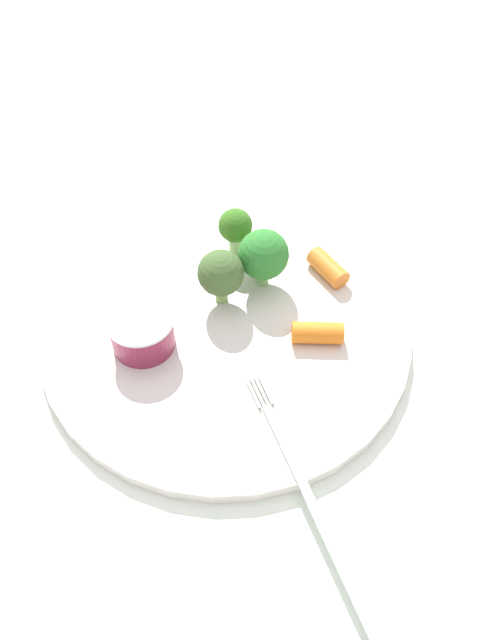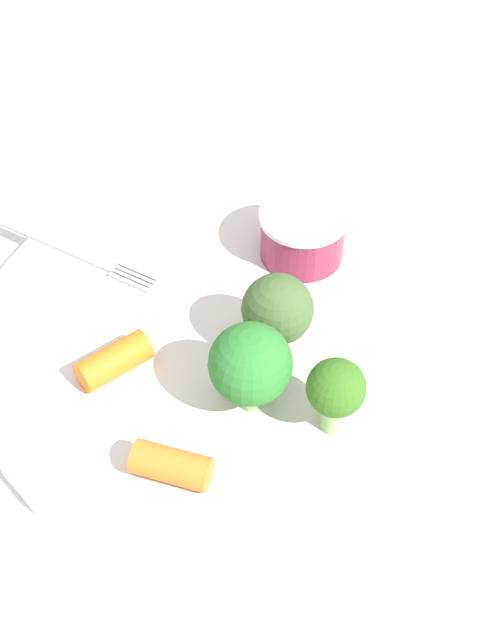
{
  "view_description": "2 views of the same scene",
  "coord_description": "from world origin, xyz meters",
  "px_view_note": "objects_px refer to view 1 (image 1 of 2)",
  "views": [
    {
      "loc": [
        0.32,
        -0.04,
        0.4
      ],
      "look_at": [
        0.01,
        0.01,
        0.02
      ],
      "focal_mm": 33.89,
      "sensor_mm": 36.0,
      "label": 1
    },
    {
      "loc": [
        -0.22,
        0.25,
        0.4
      ],
      "look_at": [
        -0.0,
        0.01,
        0.03
      ],
      "focal_mm": 50.71,
      "sensor_mm": 36.0,
      "label": 2
    }
  ],
  "objects_px": {
    "broccoli_floret_0": "(221,274)",
    "broccoli_floret_1": "(235,227)",
    "carrot_stick_1": "(317,333)",
    "fork": "(304,486)",
    "carrot_stick_0": "(328,268)",
    "broccoli_floret_2": "(263,255)",
    "sauce_cup": "(142,331)",
    "plate": "(225,325)"
  },
  "relations": [
    {
      "from": "broccoli_floret_0",
      "to": "broccoli_floret_1",
      "type": "distance_m",
      "value": 0.06
    },
    {
      "from": "broccoli_floret_1",
      "to": "carrot_stick_1",
      "type": "height_order",
      "value": "broccoli_floret_1"
    },
    {
      "from": "fork",
      "to": "carrot_stick_0",
      "type": "bearing_deg",
      "value": 161.69
    },
    {
      "from": "broccoli_floret_2",
      "to": "fork",
      "type": "height_order",
      "value": "broccoli_floret_2"
    },
    {
      "from": "broccoli_floret_1",
      "to": "carrot_stick_0",
      "type": "relative_size",
      "value": 1.22
    },
    {
      "from": "sauce_cup",
      "to": "carrot_stick_0",
      "type": "bearing_deg",
      "value": 107.76
    },
    {
      "from": "carrot_stick_0",
      "to": "fork",
      "type": "distance_m",
      "value": 0.2
    },
    {
      "from": "carrot_stick_0",
      "to": "fork",
      "type": "height_order",
      "value": "carrot_stick_0"
    },
    {
      "from": "sauce_cup",
      "to": "plate",
      "type": "bearing_deg",
      "value": 101.55
    },
    {
      "from": "broccoli_floret_2",
      "to": "carrot_stick_1",
      "type": "bearing_deg",
      "value": 25.08
    },
    {
      "from": "broccoli_floret_1",
      "to": "broccoli_floret_2",
      "type": "distance_m",
      "value": 0.04
    },
    {
      "from": "broccoli_floret_1",
      "to": "carrot_stick_1",
      "type": "distance_m",
      "value": 0.12
    },
    {
      "from": "broccoli_floret_0",
      "to": "fork",
      "type": "relative_size",
      "value": 0.27
    },
    {
      "from": "sauce_cup",
      "to": "carrot_stick_1",
      "type": "distance_m",
      "value": 0.14
    },
    {
      "from": "broccoli_floret_2",
      "to": "fork",
      "type": "bearing_deg",
      "value": -1.56
    },
    {
      "from": "broccoli_floret_2",
      "to": "carrot_stick_0",
      "type": "xyz_separation_m",
      "value": [
        -0.0,
        0.06,
        -0.02
      ]
    },
    {
      "from": "carrot_stick_1",
      "to": "fork",
      "type": "height_order",
      "value": "carrot_stick_1"
    },
    {
      "from": "plate",
      "to": "broccoli_floret_1",
      "type": "relative_size",
      "value": 6.43
    },
    {
      "from": "plate",
      "to": "carrot_stick_0",
      "type": "height_order",
      "value": "carrot_stick_0"
    },
    {
      "from": "sauce_cup",
      "to": "broccoli_floret_1",
      "type": "xyz_separation_m",
      "value": [
        -0.09,
        0.09,
        0.01
      ]
    },
    {
      "from": "broccoli_floret_0",
      "to": "broccoli_floret_2",
      "type": "distance_m",
      "value": 0.04
    },
    {
      "from": "fork",
      "to": "carrot_stick_1",
      "type": "bearing_deg",
      "value": 162.91
    },
    {
      "from": "fork",
      "to": "sauce_cup",
      "type": "bearing_deg",
      "value": -144.06
    },
    {
      "from": "broccoli_floret_2",
      "to": "carrot_stick_0",
      "type": "relative_size",
      "value": 1.42
    },
    {
      "from": "plate",
      "to": "carrot_stick_1",
      "type": "bearing_deg",
      "value": 66.38
    },
    {
      "from": "sauce_cup",
      "to": "carrot_stick_1",
      "type": "bearing_deg",
      "value": 83.03
    },
    {
      "from": "carrot_stick_0",
      "to": "fork",
      "type": "xyz_separation_m",
      "value": [
        0.19,
        -0.06,
        -0.01
      ]
    },
    {
      "from": "broccoli_floret_0",
      "to": "carrot_stick_1",
      "type": "xyz_separation_m",
      "value": [
        0.05,
        0.07,
        -0.02
      ]
    },
    {
      "from": "broccoli_floret_2",
      "to": "carrot_stick_1",
      "type": "distance_m",
      "value": 0.08
    },
    {
      "from": "plate",
      "to": "fork",
      "type": "height_order",
      "value": "fork"
    },
    {
      "from": "carrot_stick_1",
      "to": "fork",
      "type": "xyz_separation_m",
      "value": [
        0.12,
        -0.04,
        -0.01
      ]
    },
    {
      "from": "broccoli_floret_1",
      "to": "broccoli_floret_2",
      "type": "relative_size",
      "value": 0.86
    },
    {
      "from": "plate",
      "to": "sauce_cup",
      "type": "relative_size",
      "value": 5.79
    },
    {
      "from": "plate",
      "to": "broccoli_floret_0",
      "type": "bearing_deg",
      "value": 178.61
    },
    {
      "from": "plate",
      "to": "broccoli_floret_2",
      "type": "relative_size",
      "value": 5.54
    },
    {
      "from": "plate",
      "to": "carrot_stick_0",
      "type": "bearing_deg",
      "value": 111.91
    },
    {
      "from": "sauce_cup",
      "to": "carrot_stick_0",
      "type": "distance_m",
      "value": 0.17
    },
    {
      "from": "sauce_cup",
      "to": "carrot_stick_0",
      "type": "xyz_separation_m",
      "value": [
        -0.05,
        0.16,
        -0.01
      ]
    },
    {
      "from": "plate",
      "to": "carrot_stick_1",
      "type": "height_order",
      "value": "carrot_stick_1"
    },
    {
      "from": "sauce_cup",
      "to": "broccoli_floret_2",
      "type": "relative_size",
      "value": 0.96
    },
    {
      "from": "broccoli_floret_1",
      "to": "fork",
      "type": "distance_m",
      "value": 0.23
    },
    {
      "from": "broccoli_floret_0",
      "to": "broccoli_floret_2",
      "type": "relative_size",
      "value": 0.94
    }
  ]
}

